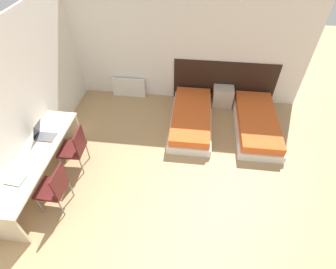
# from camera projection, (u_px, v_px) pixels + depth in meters

# --- Properties ---
(wall_back) EXTENTS (5.95, 0.05, 2.70)m
(wall_back) POSITION_uv_depth(u_px,v_px,m) (178.00, 47.00, 6.03)
(wall_back) COLOR white
(wall_back) RESTS_ON ground_plane
(wall_left) EXTENTS (0.05, 5.56, 2.70)m
(wall_left) POSITION_uv_depth(u_px,v_px,m) (25.00, 99.00, 4.59)
(wall_left) COLOR white
(wall_left) RESTS_ON ground_plane
(headboard_panel) EXTENTS (2.49, 0.03, 1.08)m
(headboard_panel) POSITION_uv_depth(u_px,v_px,m) (224.00, 82.00, 6.47)
(headboard_panel) COLOR black
(headboard_panel) RESTS_ON ground_plane
(bed_near_window) EXTENTS (0.92, 2.03, 0.36)m
(bed_near_window) POSITION_uv_depth(u_px,v_px,m) (191.00, 118.00, 6.04)
(bed_near_window) COLOR silver
(bed_near_window) RESTS_ON ground_plane
(bed_near_door) EXTENTS (0.92, 2.03, 0.36)m
(bed_near_door) POSITION_uv_depth(u_px,v_px,m) (256.00, 123.00, 5.91)
(bed_near_door) COLOR silver
(bed_near_door) RESTS_ON ground_plane
(nightstand) EXTENTS (0.49, 0.37, 0.49)m
(nightstand) POSITION_uv_depth(u_px,v_px,m) (223.00, 97.00, 6.52)
(nightstand) COLOR beige
(nightstand) RESTS_ON ground_plane
(radiator) EXTENTS (0.85, 0.12, 0.48)m
(radiator) POSITION_uv_depth(u_px,v_px,m) (129.00, 87.00, 6.82)
(radiator) COLOR silver
(radiator) RESTS_ON ground_plane
(desk) EXTENTS (0.59, 2.36, 0.74)m
(desk) POSITION_uv_depth(u_px,v_px,m) (38.00, 161.00, 4.57)
(desk) COLOR beige
(desk) RESTS_ON ground_plane
(chair_near_laptop) EXTENTS (0.46, 0.46, 0.93)m
(chair_near_laptop) POSITION_uv_depth(u_px,v_px,m) (75.00, 147.00, 4.90)
(chair_near_laptop) COLOR #511919
(chair_near_laptop) RESTS_ON ground_plane
(chair_near_notebook) EXTENTS (0.46, 0.46, 0.93)m
(chair_near_notebook) POSITION_uv_depth(u_px,v_px,m) (54.00, 187.00, 4.26)
(chair_near_notebook) COLOR #511919
(chair_near_notebook) RESTS_ON ground_plane
(laptop) EXTENTS (0.36, 0.23, 0.34)m
(laptop) POSITION_uv_depth(u_px,v_px,m) (43.00, 134.00, 4.73)
(laptop) COLOR slate
(laptop) RESTS_ON desk
(open_notebook) EXTENTS (0.30, 0.23, 0.02)m
(open_notebook) POSITION_uv_depth(u_px,v_px,m) (15.00, 180.00, 4.08)
(open_notebook) COLOR #236B3D
(open_notebook) RESTS_ON desk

